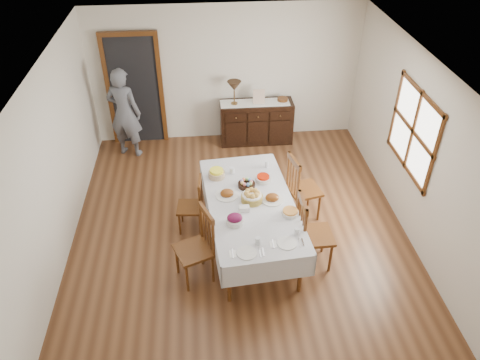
{
  "coord_description": "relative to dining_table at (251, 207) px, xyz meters",
  "views": [
    {
      "loc": [
        -0.48,
        -5.21,
        4.8
      ],
      "look_at": [
        0.0,
        0.1,
        0.95
      ],
      "focal_mm": 35.0,
      "sensor_mm": 36.0,
      "label": 1
    }
  ],
  "objects": [
    {
      "name": "room_shell",
      "position": [
        -0.27,
        0.63,
        0.94
      ],
      "size": [
        5.02,
        6.02,
        2.65
      ],
      "color": "silver",
      "rests_on": "ground"
    },
    {
      "name": "glass_far_a",
      "position": [
        -0.2,
        0.71,
        0.14
      ],
      "size": [
        0.07,
        0.07,
        0.1
      ],
      "color": "silver",
      "rests_on": "dining_table"
    },
    {
      "name": "bread_basket",
      "position": [
        0.02,
        0.02,
        0.17
      ],
      "size": [
        0.3,
        0.3,
        0.17
      ],
      "color": "olive",
      "rests_on": "dining_table"
    },
    {
      "name": "setting_left",
      "position": [
        -0.11,
        -0.93,
        0.11
      ],
      "size": [
        0.43,
        0.31,
        0.1
      ],
      "color": "silver",
      "rests_on": "dining_table"
    },
    {
      "name": "setting_right",
      "position": [
        0.4,
        -0.81,
        0.11
      ],
      "size": [
        0.43,
        0.31,
        0.1
      ],
      "color": "silver",
      "rests_on": "dining_table"
    },
    {
      "name": "butter_dish",
      "position": [
        -0.11,
        -0.18,
        0.13
      ],
      "size": [
        0.15,
        0.1,
        0.07
      ],
      "color": "silver",
      "rests_on": "dining_table"
    },
    {
      "name": "chair_right_far",
      "position": [
        0.84,
        0.58,
        -0.14
      ],
      "size": [
        0.55,
        0.55,
        1.1
      ],
      "rotation": [
        0.0,
        0.0,
        1.79
      ],
      "color": "#532C11",
      "rests_on": "ground"
    },
    {
      "name": "casserole_dish",
      "position": [
        0.49,
        -0.31,
        0.13
      ],
      "size": [
        0.23,
        0.23,
        0.07
      ],
      "color": "silver",
      "rests_on": "dining_table"
    },
    {
      "name": "glass_far_b",
      "position": [
        0.33,
        0.83,
        0.15
      ],
      "size": [
        0.06,
        0.06,
        0.11
      ],
      "color": "silver",
      "rests_on": "dining_table"
    },
    {
      "name": "person",
      "position": [
        -2.0,
        2.69,
        0.21
      ],
      "size": [
        0.65,
        0.52,
        1.82
      ],
      "primitive_type": "imported",
      "rotation": [
        0.0,
        0.0,
        2.82
      ],
      "color": "#595C65",
      "rests_on": "ground"
    },
    {
      "name": "chair_left_far",
      "position": [
        -0.81,
        0.44,
        -0.24
      ],
      "size": [
        0.4,
        0.4,
        0.9
      ],
      "rotation": [
        0.0,
        0.0,
        -1.66
      ],
      "color": "#532C11",
      "rests_on": "ground"
    },
    {
      "name": "ham_platter_a",
      "position": [
        -0.32,
        0.18,
        0.12
      ],
      "size": [
        0.33,
        0.33,
        0.11
      ],
      "color": "silver",
      "rests_on": "dining_table"
    },
    {
      "name": "beet_bowl",
      "position": [
        -0.26,
        -0.42,
        0.16
      ],
      "size": [
        0.22,
        0.22,
        0.15
      ],
      "color": "silver",
      "rests_on": "dining_table"
    },
    {
      "name": "ground",
      "position": [
        -0.12,
        0.21,
        -0.7
      ],
      "size": [
        6.0,
        6.0,
        0.0
      ],
      "primitive_type": "plane",
      "color": "brown"
    },
    {
      "name": "picture_frame",
      "position": [
        0.47,
        2.89,
        0.27
      ],
      "size": [
        0.22,
        0.08,
        0.28
      ],
      "color": "#C9A993",
      "rests_on": "sideboard"
    },
    {
      "name": "carrot_bowl",
      "position": [
        0.23,
        0.47,
        0.14
      ],
      "size": [
        0.23,
        0.23,
        0.09
      ],
      "color": "silver",
      "rests_on": "dining_table"
    },
    {
      "name": "egg_basket",
      "position": [
        -0.02,
        0.36,
        0.13
      ],
      "size": [
        0.25,
        0.25,
        0.11
      ],
      "color": "black",
      "rests_on": "dining_table"
    },
    {
      "name": "sideboard",
      "position": [
        0.43,
        2.93,
        -0.28
      ],
      "size": [
        1.38,
        0.51,
        0.83
      ],
      "color": "black",
      "rests_on": "ground"
    },
    {
      "name": "chair_right_near",
      "position": [
        0.77,
        -0.44,
        -0.13
      ],
      "size": [
        0.48,
        0.48,
        1.13
      ],
      "rotation": [
        0.0,
        0.0,
        1.6
      ],
      "color": "#532C11",
      "rests_on": "ground"
    },
    {
      "name": "dining_table",
      "position": [
        0.0,
        0.0,
        0.0
      ],
      "size": [
        1.36,
        2.4,
        0.79
      ],
      "rotation": [
        0.0,
        0.0,
        0.09
      ],
      "color": "silver",
      "rests_on": "ground"
    },
    {
      "name": "ham_platter_b",
      "position": [
        0.3,
        0.02,
        0.12
      ],
      "size": [
        0.32,
        0.32,
        0.11
      ],
      "color": "silver",
      "rests_on": "dining_table"
    },
    {
      "name": "runner",
      "position": [
        0.39,
        2.92,
        0.14
      ],
      "size": [
        1.3,
        0.35,
        0.01
      ],
      "color": "white",
      "rests_on": "sideboard"
    },
    {
      "name": "chair_left_near",
      "position": [
        -0.75,
        -0.55,
        -0.15
      ],
      "size": [
        0.59,
        0.59,
        1.09
      ],
      "rotation": [
        0.0,
        0.0,
        -1.19
      ],
      "color": "#532C11",
      "rests_on": "ground"
    },
    {
      "name": "deco_bowl",
      "position": [
        0.93,
        2.96,
        0.16
      ],
      "size": [
        0.2,
        0.2,
        0.06
      ],
      "color": "#532C11",
      "rests_on": "sideboard"
    },
    {
      "name": "table_lamp",
      "position": [
        0.01,
        2.9,
        0.49
      ],
      "size": [
        0.26,
        0.26,
        0.46
      ],
      "color": "brown",
      "rests_on": "sideboard"
    },
    {
      "name": "pineapple_bowl",
      "position": [
        -0.44,
        0.64,
        0.15
      ],
      "size": [
        0.24,
        0.24,
        0.13
      ],
      "color": "tan",
      "rests_on": "dining_table"
    }
  ]
}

